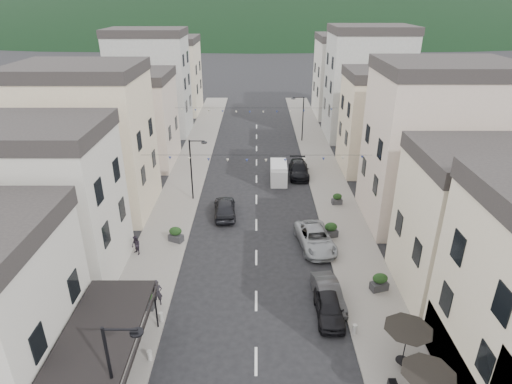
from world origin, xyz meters
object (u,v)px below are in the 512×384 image
parked_car_b (328,293)px  pedestrian_b (136,245)px  parked_car_c (315,238)px  delivery_van (279,172)px  parked_car_d (299,169)px  pedestrian_a (157,293)px  parked_car_a (329,307)px  parked_car_e (225,208)px

parked_car_b → pedestrian_b: size_ratio=2.68×
parked_car_c → delivery_van: bearing=92.0°
parked_car_d → parked_car_b: bearing=-88.7°
pedestrian_a → pedestrian_b: 6.42m
parked_car_b → delivery_van: delivery_van is taller
parked_car_b → parked_car_d: parked_car_d is taller
parked_car_a → pedestrian_a: pedestrian_a is taller
parked_car_b → parked_car_d: size_ratio=0.81×
parked_car_b → delivery_van: size_ratio=0.95×
parked_car_b → pedestrian_a: pedestrian_a is taller
pedestrian_a → parked_car_e: bearing=61.7°
parked_car_c → parked_car_e: 9.03m
parked_car_d → pedestrian_b: bearing=-129.6°
parked_car_b → parked_car_c: (0.00, 6.60, 0.07)m
parked_car_a → pedestrian_a: bearing=175.2°
delivery_van → pedestrian_a: size_ratio=2.40×
pedestrian_a → pedestrian_b: bearing=103.4°
parked_car_b → parked_car_e: 13.91m
parked_car_a → parked_car_c: bearing=89.3°
parked_car_b → parked_car_d: bearing=83.0°
parked_car_d → delivery_van: 2.67m
parked_car_e → pedestrian_b: pedestrian_b is taller
pedestrian_a → delivery_van: bearing=54.3°
parked_car_b → parked_car_c: size_ratio=0.77×
pedestrian_a → parked_car_b: bearing=-10.5°
parked_car_d → pedestrian_b: pedestrian_b is taller
parked_car_d → parked_car_e: 11.88m
parked_car_c → parked_car_d: (0.00, 14.47, -0.01)m
parked_car_a → pedestrian_a: (-10.65, 0.97, 0.34)m
delivery_van → pedestrian_a: 21.83m
parked_car_a → parked_car_e: parked_car_e is taller
pedestrian_b → parked_car_c: bearing=46.5°
parked_car_a → parked_car_d: size_ratio=0.79×
parked_car_d → parked_car_e: size_ratio=1.09×
delivery_van → parked_car_b: bearing=-82.4°
parked_car_c → parked_car_d: size_ratio=1.06×
delivery_van → parked_car_c: bearing=-79.1°
delivery_van → pedestrian_a: delivery_van is taller
parked_car_a → pedestrian_b: (-13.47, 6.73, 0.20)m
parked_car_a → pedestrian_b: 15.06m
parked_car_b → parked_car_d: 21.07m
parked_car_c → pedestrian_b: 13.68m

